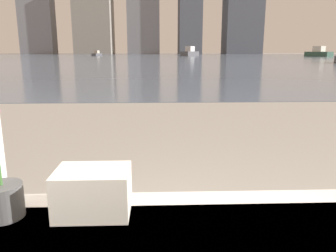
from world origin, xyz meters
The scene contains 8 objects.
potted_orchid centered at (-0.54, 0.86, 0.67)m, with size 0.14×0.14×0.43m.
towel_stack centered at (-0.24, 0.88, 0.65)m, with size 0.26×0.19×0.16m.
harbor_water centered at (0.00, 62.00, 0.01)m, with size 180.00×110.00×0.01m.
harbor_boat_0 centered at (32.20, 64.91, 0.72)m, with size 3.90×5.66×2.02m.
harbor_boat_1 centered at (-13.22, 75.52, 0.43)m, with size 1.94×3.34×1.19m.
harbor_boat_3 centered at (7.68, 75.10, 0.75)m, with size 4.66×5.79×2.11m.
skyline_tower_0 centered at (-40.35, 118.00, 12.56)m, with size 11.03×6.25×25.12m.
skyline_tower_1 centered at (-21.09, 118.00, 11.60)m, with size 12.40×12.19×23.21m.
Camera 1 is at (-0.02, -0.19, 1.13)m, focal length 35.00 mm.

